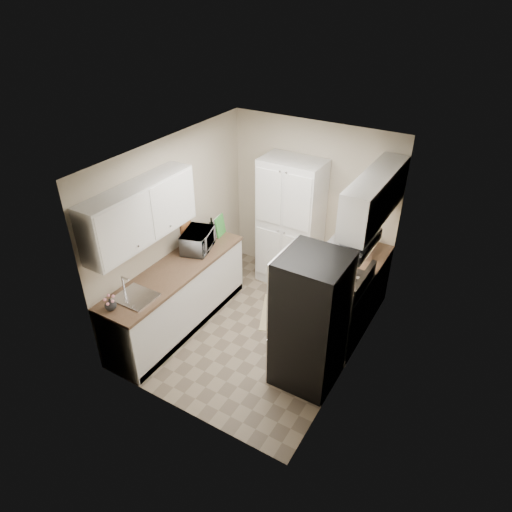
% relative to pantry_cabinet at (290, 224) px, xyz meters
% --- Properties ---
extents(ground, '(3.20, 3.20, 0.00)m').
position_rel_pantry_cabinet_xyz_m(ground, '(0.20, -1.32, -1.00)').
color(ground, '#7A6B56').
rests_on(ground, ground).
extents(room_shell, '(2.64, 3.24, 2.52)m').
position_rel_pantry_cabinet_xyz_m(room_shell, '(0.18, -1.32, 0.63)').
color(room_shell, '#B4A992').
rests_on(room_shell, ground).
extents(pantry_cabinet, '(0.90, 0.55, 2.00)m').
position_rel_pantry_cabinet_xyz_m(pantry_cabinet, '(0.00, 0.00, 0.00)').
color(pantry_cabinet, silver).
rests_on(pantry_cabinet, ground).
extents(base_cabinet_left, '(0.60, 2.30, 0.88)m').
position_rel_pantry_cabinet_xyz_m(base_cabinet_left, '(-0.79, -1.75, -0.56)').
color(base_cabinet_left, silver).
rests_on(base_cabinet_left, ground).
extents(countertop_left, '(0.63, 2.33, 0.04)m').
position_rel_pantry_cabinet_xyz_m(countertop_left, '(-0.79, -1.75, -0.10)').
color(countertop_left, brown).
rests_on(countertop_left, base_cabinet_left).
extents(base_cabinet_right, '(0.60, 0.80, 0.88)m').
position_rel_pantry_cabinet_xyz_m(base_cabinet_right, '(1.19, -0.12, -0.56)').
color(base_cabinet_right, silver).
rests_on(base_cabinet_right, ground).
extents(countertop_right, '(0.63, 0.83, 0.04)m').
position_rel_pantry_cabinet_xyz_m(countertop_right, '(1.19, -0.12, -0.10)').
color(countertop_right, brown).
rests_on(countertop_right, base_cabinet_right).
extents(electric_range, '(0.71, 0.78, 1.13)m').
position_rel_pantry_cabinet_xyz_m(electric_range, '(1.17, -0.93, -0.52)').
color(electric_range, '#B7B7BC').
rests_on(electric_range, ground).
extents(refrigerator, '(0.70, 0.72, 1.70)m').
position_rel_pantry_cabinet_xyz_m(refrigerator, '(1.14, -1.73, -0.15)').
color(refrigerator, '#B7B7BC').
rests_on(refrigerator, ground).
extents(microwave, '(0.48, 0.59, 0.28)m').
position_rel_pantry_cabinet_xyz_m(microwave, '(-0.82, -1.20, 0.06)').
color(microwave, '#A4A3A8').
rests_on(microwave, countertop_left).
extents(wine_bottle, '(0.07, 0.07, 0.27)m').
position_rel_pantry_cabinet_xyz_m(wine_bottle, '(-0.87, -0.80, 0.06)').
color(wine_bottle, black).
rests_on(wine_bottle, countertop_left).
extents(flower_vase, '(0.14, 0.14, 0.14)m').
position_rel_pantry_cabinet_xyz_m(flower_vase, '(-0.88, -2.77, -0.01)').
color(flower_vase, white).
rests_on(flower_vase, countertop_left).
extents(cutting_board, '(0.06, 0.24, 0.30)m').
position_rel_pantry_cabinet_xyz_m(cutting_board, '(-0.79, -0.70, 0.07)').
color(cutting_board, green).
rests_on(cutting_board, countertop_left).
extents(toaster_oven, '(0.42, 0.48, 0.23)m').
position_rel_pantry_cabinet_xyz_m(toaster_oven, '(1.14, -0.14, 0.03)').
color(toaster_oven, '#AFAEB3').
rests_on(toaster_oven, countertop_right).
extents(fruit_basket, '(0.31, 0.31, 0.10)m').
position_rel_pantry_cabinet_xyz_m(fruit_basket, '(1.11, -0.16, 0.20)').
color(fruit_basket, yellow).
rests_on(fruit_basket, toaster_oven).
extents(kitchen_mat, '(0.82, 0.98, 0.01)m').
position_rel_pantry_cabinet_xyz_m(kitchen_mat, '(0.31, -0.83, -0.99)').
color(kitchen_mat, '#C9B582').
rests_on(kitchen_mat, ground).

